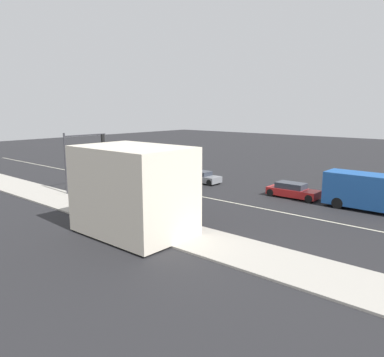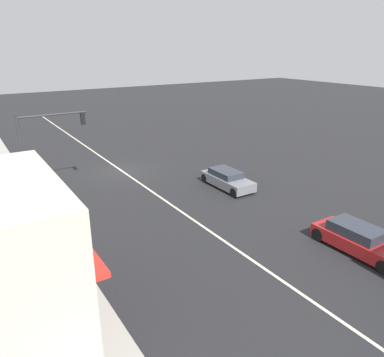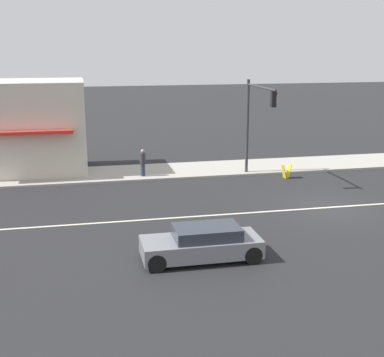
{
  "view_description": "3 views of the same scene",
  "coord_description": "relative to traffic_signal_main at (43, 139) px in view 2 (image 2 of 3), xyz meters",
  "views": [
    {
      "loc": [
        25.72,
        32.75,
        7.92
      ],
      "look_at": [
        1.09,
        11.61,
        1.81
      ],
      "focal_mm": 35.0,
      "sensor_mm": 36.0,
      "label": 1
    },
    {
      "loc": [
        10.84,
        27.73,
        9.73
      ],
      "look_at": [
        -0.7,
        9.64,
        2.1
      ],
      "focal_mm": 35.0,
      "sensor_mm": 36.0,
      "label": 2
    },
    {
      "loc": [
        -22.93,
        11.88,
        7.73
      ],
      "look_at": [
        -1.91,
        7.35,
        2.31
      ],
      "focal_mm": 50.0,
      "sensor_mm": 36.0,
      "label": 3
    }
  ],
  "objects": [
    {
      "name": "pedestrian",
      "position": [
        1.68,
        6.34,
        -2.93
      ],
      "size": [
        0.34,
        0.34,
        1.61
      ],
      "color": "#282D42",
      "rests_on": "sidewalk_right"
    },
    {
      "name": "hatchback_red",
      "position": [
        -11.12,
        16.38,
        -3.24
      ],
      "size": [
        1.8,
        4.57,
        1.36
      ],
      "color": "#AD1E1E",
      "rests_on": "ground"
    },
    {
      "name": "ground_plane",
      "position": [
        -6.12,
        16.1,
        -3.9
      ],
      "size": [
        160.0,
        160.0,
        0.0
      ],
      "primitive_type": "plane",
      "color": "#232326"
    },
    {
      "name": "traffic_signal_main",
      "position": [
        0.0,
        0.0,
        0.0
      ],
      "size": [
        4.59,
        0.34,
        5.6
      ],
      "color": "#333338",
      "rests_on": "sidewalk_right"
    },
    {
      "name": "lane_marking_center",
      "position": [
        -6.12,
        -1.9,
        -3.9
      ],
      "size": [
        0.16,
        60.0,
        0.01
      ],
      "primitive_type": "cube",
      "color": "beige",
      "rests_on": "ground"
    },
    {
      "name": "suv_grey",
      "position": [
        -11.12,
        5.74,
        -3.28
      ],
      "size": [
        1.78,
        4.37,
        1.27
      ],
      "color": "slate",
      "rests_on": "ground"
    },
    {
      "name": "warning_aframe_sign",
      "position": [
        -0.17,
        -1.94,
        -3.47
      ],
      "size": [
        0.45,
        0.53,
        0.84
      ],
      "color": "yellow",
      "rests_on": "ground"
    }
  ]
}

